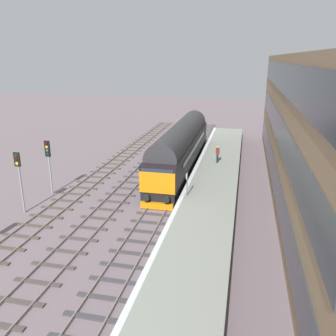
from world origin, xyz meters
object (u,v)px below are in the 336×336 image
(signal_post_mid, at_px, (19,175))
(signal_post_far, at_px, (49,160))
(diesel_locomotive, at_px, (181,146))
(platform_number_sign, at_px, (187,181))
(waiting_passenger, at_px, (218,153))

(signal_post_mid, distance_m, signal_post_far, 3.76)
(diesel_locomotive, bearing_deg, signal_post_mid, -126.88)
(signal_post_far, xyz_separation_m, platform_number_sign, (11.17, -0.43, -0.77))
(diesel_locomotive, height_order, platform_number_sign, diesel_locomotive)
(signal_post_far, distance_m, waiting_passenger, 15.20)
(signal_post_mid, relative_size, signal_post_far, 1.01)
(waiting_passenger, bearing_deg, signal_post_far, 138.96)
(signal_post_far, height_order, platform_number_sign, signal_post_far)
(signal_post_far, bearing_deg, signal_post_mid, -90.00)
(signal_post_mid, distance_m, waiting_passenger, 17.56)
(signal_post_far, relative_size, waiting_passenger, 2.70)
(signal_post_mid, xyz_separation_m, platform_number_sign, (11.17, 3.34, -0.75))
(diesel_locomotive, height_order, waiting_passenger, diesel_locomotive)
(platform_number_sign, bearing_deg, waiting_passenger, 80.68)
(signal_post_far, bearing_deg, waiting_passenger, 33.73)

